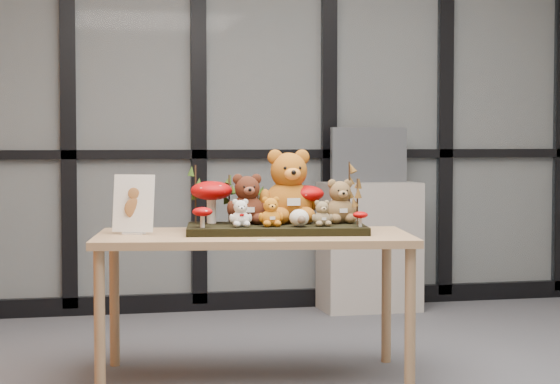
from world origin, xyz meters
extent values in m
plane|color=#B1AFA7|center=(0.00, 2.50, 1.40)|extent=(5.00, 0.00, 5.00)
cube|color=#2D383F|center=(0.00, 2.47, 1.40)|extent=(4.90, 0.02, 2.70)
cube|color=black|center=(0.00, 2.47, 0.06)|extent=(4.90, 0.06, 0.12)
cube|color=black|center=(0.00, 2.47, 1.05)|extent=(4.90, 0.06, 0.06)
cube|color=black|center=(-1.30, 2.47, 1.40)|extent=(0.10, 0.06, 2.70)
cube|color=black|center=(-0.45, 2.47, 1.40)|extent=(0.10, 0.06, 2.70)
cube|color=black|center=(0.45, 2.47, 1.40)|extent=(0.10, 0.06, 2.70)
cube|color=black|center=(1.30, 2.47, 1.40)|extent=(0.10, 0.06, 2.70)
cube|color=tan|center=(-0.48, 0.49, 0.68)|extent=(1.59, 0.98, 0.04)
cylinder|color=tan|center=(-1.22, 0.29, 0.33)|extent=(0.05, 0.05, 0.66)
cylinder|color=tan|center=(-1.11, 0.93, 0.33)|extent=(0.05, 0.05, 0.66)
cylinder|color=tan|center=(0.15, 0.06, 0.33)|extent=(0.05, 0.05, 0.66)
cylinder|color=tan|center=(0.26, 0.70, 0.33)|extent=(0.05, 0.05, 0.66)
cube|color=black|center=(-0.36, 0.53, 0.72)|extent=(0.92, 0.56, 0.04)
cube|color=silver|center=(-1.04, 0.61, 0.70)|extent=(0.12, 0.09, 0.01)
cube|color=white|center=(-1.04, 0.61, 0.85)|extent=(0.20, 0.12, 0.27)
ellipsoid|color=brown|center=(-1.04, 0.60, 0.82)|extent=(0.09, 0.01, 0.10)
ellipsoid|color=brown|center=(-1.04, 0.60, 0.89)|extent=(0.05, 0.01, 0.05)
cube|color=white|center=(-0.49, 0.19, 0.70)|extent=(0.08, 0.03, 0.00)
cube|color=gray|center=(0.67, 2.24, 0.43)|extent=(0.65, 0.38, 0.86)
cube|color=#4A4D51|center=(0.67, 2.26, 1.04)|extent=(0.52, 0.05, 0.37)
cube|color=black|center=(0.67, 2.24, 1.04)|extent=(0.46, 0.00, 0.30)
camera|label=1|loc=(-1.45, -4.22, 1.15)|focal=65.00mm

